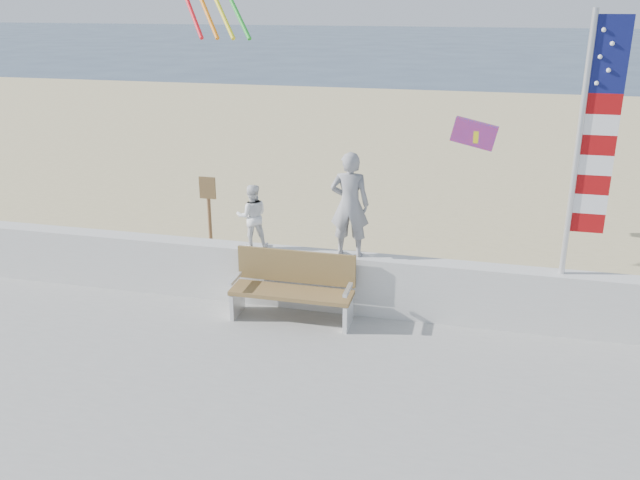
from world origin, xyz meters
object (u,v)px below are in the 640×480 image
at_px(child, 252,216).
at_px(bench, 293,286).
at_px(flag, 590,137).
at_px(adult, 350,205).

height_order(child, bench, child).
bearing_deg(flag, adult, 179.99).
xyz_separation_m(child, bench, (0.76, -0.45, -0.88)).
relative_size(bench, flag, 0.51).
bearing_deg(adult, bench, 28.42).
bearing_deg(child, flag, 158.81).
bearing_deg(bench, child, 149.15).
relative_size(child, flag, 0.28).
relative_size(adult, flag, 0.45).
relative_size(adult, bench, 0.87).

